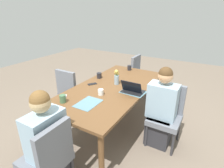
{
  "coord_description": "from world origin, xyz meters",
  "views": [
    {
      "loc": [
        2.31,
        1.36,
        1.89
      ],
      "look_at": [
        0.0,
        0.0,
        0.77
      ],
      "focal_mm": 28.98,
      "sensor_mm": 36.0,
      "label": 1
    }
  ],
  "objects_px": {
    "chair_head_right_left_near": "(49,156)",
    "coffee_mug_centre_right": "(101,92)",
    "coffee_mug_near_left": "(99,75)",
    "coffee_mug_centre_left": "(63,99)",
    "flower_vase": "(117,76)",
    "phone_black": "(92,84)",
    "laptop_far_left_mid": "(132,90)",
    "person_far_left_mid": "(161,112)",
    "chair_far_left_mid": "(166,112)",
    "coffee_mug_near_right": "(129,68)",
    "chair_head_left_right_near": "(140,73)",
    "person_head_right_left_near": "(48,148)",
    "phone_silver": "(64,97)",
    "dining_table": "(112,90)",
    "chair_near_left_far": "(71,90)"
  },
  "relations": [
    {
      "from": "laptop_far_left_mid",
      "to": "coffee_mug_near_left",
      "type": "relative_size",
      "value": 3.23
    },
    {
      "from": "chair_far_left_mid",
      "to": "coffee_mug_near_right",
      "type": "xyz_separation_m",
      "value": [
        -0.88,
        -1.03,
        0.27
      ]
    },
    {
      "from": "coffee_mug_centre_left",
      "to": "phone_black",
      "type": "distance_m",
      "value": 0.72
    },
    {
      "from": "flower_vase",
      "to": "coffee_mug_centre_left",
      "type": "relative_size",
      "value": 2.4
    },
    {
      "from": "chair_far_left_mid",
      "to": "phone_black",
      "type": "bearing_deg",
      "value": -84.43
    },
    {
      "from": "flower_vase",
      "to": "phone_black",
      "type": "height_order",
      "value": "flower_vase"
    },
    {
      "from": "chair_head_left_right_near",
      "to": "laptop_far_left_mid",
      "type": "distance_m",
      "value": 1.58
    },
    {
      "from": "chair_head_right_left_near",
      "to": "person_far_left_mid",
      "type": "height_order",
      "value": "person_far_left_mid"
    },
    {
      "from": "coffee_mug_near_left",
      "to": "chair_far_left_mid",
      "type": "bearing_deg",
      "value": 82.0
    },
    {
      "from": "dining_table",
      "to": "chair_far_left_mid",
      "type": "xyz_separation_m",
      "value": [
        -0.05,
        0.89,
        -0.16
      ]
    },
    {
      "from": "chair_head_right_left_near",
      "to": "coffee_mug_centre_right",
      "type": "xyz_separation_m",
      "value": [
        -1.08,
        -0.08,
        0.27
      ]
    },
    {
      "from": "dining_table",
      "to": "coffee_mug_centre_left",
      "type": "distance_m",
      "value": 0.85
    },
    {
      "from": "coffee_mug_near_left",
      "to": "coffee_mug_centre_left",
      "type": "relative_size",
      "value": 0.93
    },
    {
      "from": "chair_far_left_mid",
      "to": "flower_vase",
      "type": "height_order",
      "value": "flower_vase"
    },
    {
      "from": "chair_head_right_left_near",
      "to": "person_far_left_mid",
      "type": "xyz_separation_m",
      "value": [
        -1.39,
        0.75,
        0.03
      ]
    },
    {
      "from": "coffee_mug_near_left",
      "to": "coffee_mug_centre_right",
      "type": "height_order",
      "value": "coffee_mug_near_left"
    },
    {
      "from": "chair_far_left_mid",
      "to": "phone_silver",
      "type": "distance_m",
      "value": 1.5
    },
    {
      "from": "chair_head_right_left_near",
      "to": "laptop_far_left_mid",
      "type": "relative_size",
      "value": 2.81
    },
    {
      "from": "chair_head_left_right_near",
      "to": "person_head_right_left_near",
      "type": "bearing_deg",
      "value": 2.14
    },
    {
      "from": "person_far_left_mid",
      "to": "flower_vase",
      "type": "bearing_deg",
      "value": -101.36
    },
    {
      "from": "chair_far_left_mid",
      "to": "person_far_left_mid",
      "type": "height_order",
      "value": "person_far_left_mid"
    },
    {
      "from": "chair_near_left_far",
      "to": "coffee_mug_near_right",
      "type": "relative_size",
      "value": 9.09
    },
    {
      "from": "person_head_right_left_near",
      "to": "chair_head_left_right_near",
      "type": "relative_size",
      "value": 1.33
    },
    {
      "from": "coffee_mug_near_right",
      "to": "coffee_mug_centre_left",
      "type": "xyz_separation_m",
      "value": [
        1.72,
        -0.17,
        0.0
      ]
    },
    {
      "from": "chair_far_left_mid",
      "to": "coffee_mug_centre_right",
      "type": "relative_size",
      "value": 10.42
    },
    {
      "from": "chair_head_right_left_near",
      "to": "coffee_mug_centre_left",
      "type": "xyz_separation_m",
      "value": [
        -0.63,
        -0.39,
        0.28
      ]
    },
    {
      "from": "chair_near_left_far",
      "to": "coffee_mug_centre_right",
      "type": "distance_m",
      "value": 0.93
    },
    {
      "from": "person_head_right_left_near",
      "to": "phone_silver",
      "type": "height_order",
      "value": "person_head_right_left_near"
    },
    {
      "from": "dining_table",
      "to": "chair_near_left_far",
      "type": "bearing_deg",
      "value": -85.81
    },
    {
      "from": "person_head_right_left_near",
      "to": "flower_vase",
      "type": "height_order",
      "value": "person_head_right_left_near"
    },
    {
      "from": "chair_far_left_mid",
      "to": "coffee_mug_centre_right",
      "type": "height_order",
      "value": "chair_far_left_mid"
    },
    {
      "from": "flower_vase",
      "to": "phone_black",
      "type": "bearing_deg",
      "value": -58.49
    },
    {
      "from": "flower_vase",
      "to": "coffee_mug_near_left",
      "type": "bearing_deg",
      "value": -102.48
    },
    {
      "from": "chair_head_left_right_near",
      "to": "flower_vase",
      "type": "relative_size",
      "value": 3.51
    },
    {
      "from": "laptop_far_left_mid",
      "to": "coffee_mug_centre_left",
      "type": "xyz_separation_m",
      "value": [
        0.75,
        -0.68,
        0.01
      ]
    },
    {
      "from": "chair_head_left_right_near",
      "to": "chair_far_left_mid",
      "type": "bearing_deg",
      "value": 35.19
    },
    {
      "from": "coffee_mug_centre_right",
      "to": "chair_head_left_right_near",
      "type": "bearing_deg",
      "value": -176.81
    },
    {
      "from": "person_far_left_mid",
      "to": "coffee_mug_centre_right",
      "type": "xyz_separation_m",
      "value": [
        0.31,
        -0.83,
        0.24
      ]
    },
    {
      "from": "dining_table",
      "to": "flower_vase",
      "type": "bearing_deg",
      "value": 178.39
    },
    {
      "from": "dining_table",
      "to": "chair_head_left_right_near",
      "type": "relative_size",
      "value": 2.44
    },
    {
      "from": "dining_table",
      "to": "coffee_mug_near_left",
      "type": "distance_m",
      "value": 0.48
    },
    {
      "from": "coffee_mug_near_right",
      "to": "coffee_mug_centre_left",
      "type": "bearing_deg",
      "value": -5.81
    },
    {
      "from": "coffee_mug_centre_right",
      "to": "chair_far_left_mid",
      "type": "bearing_deg",
      "value": 113.35
    },
    {
      "from": "dining_table",
      "to": "coffee_mug_near_left",
      "type": "bearing_deg",
      "value": -119.73
    },
    {
      "from": "chair_head_left_right_near",
      "to": "coffee_mug_centre_right",
      "type": "distance_m",
      "value": 1.8
    },
    {
      "from": "chair_near_left_far",
      "to": "chair_head_left_right_near",
      "type": "distance_m",
      "value": 1.69
    },
    {
      "from": "chair_far_left_mid",
      "to": "phone_silver",
      "type": "xyz_separation_m",
      "value": [
        0.72,
        -1.3,
        0.23
      ]
    },
    {
      "from": "laptop_far_left_mid",
      "to": "coffee_mug_centre_right",
      "type": "relative_size",
      "value": 3.7
    },
    {
      "from": "chair_far_left_mid",
      "to": "person_far_left_mid",
      "type": "distance_m",
      "value": 0.1
    },
    {
      "from": "dining_table",
      "to": "person_far_left_mid",
      "type": "bearing_deg",
      "value": 88.25
    }
  ]
}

